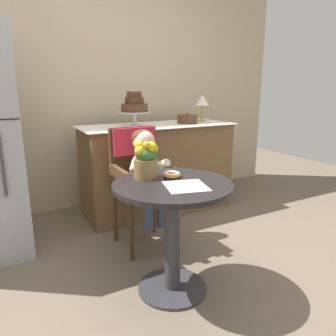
% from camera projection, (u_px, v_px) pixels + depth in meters
% --- Properties ---
extents(ground_plane, '(8.00, 8.00, 0.00)m').
position_uv_depth(ground_plane, '(172.00, 289.00, 2.08)').
color(ground_plane, '#6B5B4C').
extents(back_wall, '(4.80, 0.10, 2.70)m').
position_uv_depth(back_wall, '(86.00, 79.00, 3.32)').
color(back_wall, '#C1AD8E').
rests_on(back_wall, ground).
extents(cafe_table, '(0.72, 0.72, 0.72)m').
position_uv_depth(cafe_table, '(172.00, 216.00, 1.95)').
color(cafe_table, black).
rests_on(cafe_table, ground).
extents(wicker_chair, '(0.42, 0.45, 0.95)m').
position_uv_depth(wicker_chair, '(138.00, 167.00, 2.59)').
color(wicker_chair, '#472D19').
rests_on(wicker_chair, ground).
extents(seated_child, '(0.27, 0.32, 0.73)m').
position_uv_depth(seated_child, '(146.00, 167.00, 2.44)').
color(seated_child, beige).
rests_on(seated_child, ground).
extents(paper_napkin, '(0.28, 0.29, 0.00)m').
position_uv_depth(paper_napkin, '(186.00, 186.00, 1.83)').
color(paper_napkin, white).
rests_on(paper_napkin, cafe_table).
extents(donut_front, '(0.11, 0.11, 0.03)m').
position_uv_depth(donut_front, '(172.00, 174.00, 2.01)').
color(donut_front, '#AD7542').
rests_on(donut_front, cafe_table).
extents(flower_vase, '(0.16, 0.15, 0.24)m').
position_uv_depth(flower_vase, '(146.00, 160.00, 1.98)').
color(flower_vase, brown).
rests_on(flower_vase, cafe_table).
extents(display_counter, '(1.56, 0.62, 0.90)m').
position_uv_depth(display_counter, '(158.00, 168.00, 3.33)').
color(display_counter, brown).
rests_on(display_counter, ground).
extents(tiered_cake_stand, '(0.30, 0.30, 0.33)m').
position_uv_depth(tiered_cake_stand, '(134.00, 106.00, 3.06)').
color(tiered_cake_stand, silver).
rests_on(tiered_cake_stand, display_counter).
extents(round_layer_cake, '(0.21, 0.21, 0.11)m').
position_uv_depth(round_layer_cake, '(187.00, 119.00, 3.33)').
color(round_layer_cake, '#4C2D1E').
rests_on(round_layer_cake, display_counter).
extents(table_lamp, '(0.15, 0.15, 0.28)m').
position_uv_depth(table_lamp, '(202.00, 101.00, 3.46)').
color(table_lamp, '#B28C47').
rests_on(table_lamp, display_counter).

